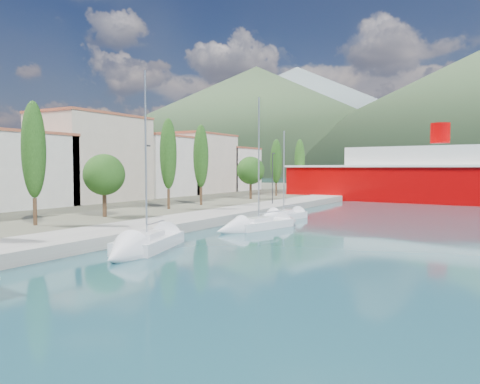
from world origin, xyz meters
The scene contains 9 objects.
ground centered at (0.00, 120.00, 0.00)m, with size 1400.00×1400.00×0.00m, color #1C464F.
quay centered at (-9.00, 26.00, 0.40)m, with size 5.00×88.00×0.80m, color gray.
land_strip centered at (-47.00, 36.00, 0.35)m, with size 70.00×148.00×0.70m, color #565644.
town_buildings centered at (-32.00, 36.91, 5.57)m, with size 9.20×69.20×11.30m.
tree_row centered at (-15.97, 31.37, 5.68)m, with size 3.91×62.42×10.58m.
lamp_posts centered at (-9.00, 15.33, 4.08)m, with size 0.15×45.01×6.06m.
sailboat_near centered at (-3.66, 7.96, 0.32)m, with size 4.83×8.72×12.01m.
sailboat_mid centered at (-3.03, 20.22, 0.29)m, with size 4.11×8.43×11.73m.
sailboat_far centered at (-4.11, 28.27, 0.28)m, with size 3.36×6.77×9.52m.
Camera 1 is at (15.20, -12.70, 5.11)m, focal length 35.00 mm.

